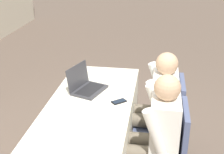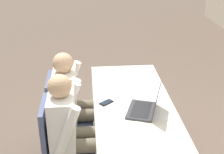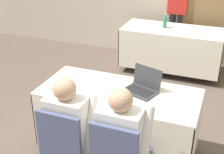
{
  "view_description": "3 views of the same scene",
  "coord_description": "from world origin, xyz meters",
  "px_view_note": "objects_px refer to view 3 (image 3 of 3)",
  "views": [
    {
      "loc": [
        -2.35,
        -0.56,
        2.05
      ],
      "look_at": [
        0.0,
        -0.19,
        1.01
      ],
      "focal_mm": 50.0,
      "sensor_mm": 36.0,
      "label": 1
    },
    {
      "loc": [
        2.54,
        -0.41,
        2.22
      ],
      "look_at": [
        0.0,
        -0.19,
        1.01
      ],
      "focal_mm": 50.0,
      "sensor_mm": 36.0,
      "label": 2
    },
    {
      "loc": [
        0.94,
        -2.62,
        2.29
      ],
      "look_at": [
        0.0,
        -0.19,
        1.01
      ],
      "focal_mm": 50.0,
      "sensor_mm": 36.0,
      "label": 3
    }
  ],
  "objects_px": {
    "cell_phone": "(113,103)",
    "person_white_shirt": "(123,137)",
    "person_red_shirt": "(178,10)",
    "water_bottle": "(165,21)",
    "laptop": "(142,87)",
    "chair_near_left": "(67,145)",
    "person_checkered_shirt": "(72,124)"
  },
  "relations": [
    {
      "from": "person_checkered_shirt",
      "to": "person_white_shirt",
      "type": "distance_m",
      "value": 0.49
    },
    {
      "from": "cell_phone",
      "to": "person_white_shirt",
      "type": "bearing_deg",
      "value": -95.69
    },
    {
      "from": "laptop",
      "to": "water_bottle",
      "type": "bearing_deg",
      "value": 115.69
    },
    {
      "from": "laptop",
      "to": "person_white_shirt",
      "type": "height_order",
      "value": "person_white_shirt"
    },
    {
      "from": "chair_near_left",
      "to": "person_white_shirt",
      "type": "xyz_separation_m",
      "value": [
        0.49,
        0.1,
        0.16
      ]
    },
    {
      "from": "person_white_shirt",
      "to": "person_red_shirt",
      "type": "height_order",
      "value": "person_red_shirt"
    },
    {
      "from": "cell_phone",
      "to": "chair_near_left",
      "type": "distance_m",
      "value": 0.57
    },
    {
      "from": "laptop",
      "to": "cell_phone",
      "type": "relative_size",
      "value": 2.79
    },
    {
      "from": "cell_phone",
      "to": "person_white_shirt",
      "type": "height_order",
      "value": "person_white_shirt"
    },
    {
      "from": "laptop",
      "to": "water_bottle",
      "type": "relative_size",
      "value": 1.66
    },
    {
      "from": "laptop",
      "to": "person_red_shirt",
      "type": "height_order",
      "value": "person_red_shirt"
    },
    {
      "from": "cell_phone",
      "to": "water_bottle",
      "type": "xyz_separation_m",
      "value": [
        -0.08,
        2.56,
        0.1
      ]
    },
    {
      "from": "laptop",
      "to": "water_bottle",
      "type": "height_order",
      "value": "same"
    },
    {
      "from": "cell_phone",
      "to": "person_checkered_shirt",
      "type": "height_order",
      "value": "person_checkered_shirt"
    },
    {
      "from": "water_bottle",
      "to": "chair_near_left",
      "type": "bearing_deg",
      "value": -93.8
    },
    {
      "from": "person_checkered_shirt",
      "to": "person_red_shirt",
      "type": "relative_size",
      "value": 0.73
    },
    {
      "from": "person_white_shirt",
      "to": "person_red_shirt",
      "type": "bearing_deg",
      "value": -86.55
    },
    {
      "from": "person_red_shirt",
      "to": "person_checkered_shirt",
      "type": "bearing_deg",
      "value": -93.48
    },
    {
      "from": "cell_phone",
      "to": "person_red_shirt",
      "type": "distance_m",
      "value": 3.22
    },
    {
      "from": "laptop",
      "to": "person_white_shirt",
      "type": "bearing_deg",
      "value": -68.59
    },
    {
      "from": "person_red_shirt",
      "to": "water_bottle",
      "type": "bearing_deg",
      "value": -96.07
    },
    {
      "from": "laptop",
      "to": "person_checkered_shirt",
      "type": "xyz_separation_m",
      "value": [
        -0.46,
        -0.65,
        -0.15
      ]
    },
    {
      "from": "laptop",
      "to": "person_white_shirt",
      "type": "xyz_separation_m",
      "value": [
        0.03,
        -0.65,
        -0.15
      ]
    },
    {
      "from": "person_checkered_shirt",
      "to": "person_red_shirt",
      "type": "bearing_deg",
      "value": -94.53
    },
    {
      "from": "laptop",
      "to": "person_checkered_shirt",
      "type": "relative_size",
      "value": 0.34
    },
    {
      "from": "laptop",
      "to": "chair_near_left",
      "type": "xyz_separation_m",
      "value": [
        -0.46,
        -0.76,
        -0.31
      ]
    },
    {
      "from": "person_checkered_shirt",
      "to": "person_red_shirt",
      "type": "xyz_separation_m",
      "value": [
        0.28,
        3.53,
        0.26
      ]
    },
    {
      "from": "water_bottle",
      "to": "person_white_shirt",
      "type": "height_order",
      "value": "person_white_shirt"
    },
    {
      "from": "water_bottle",
      "to": "person_checkered_shirt",
      "type": "relative_size",
      "value": 0.2
    },
    {
      "from": "person_red_shirt",
      "to": "chair_near_left",
      "type": "bearing_deg",
      "value": -93.35
    },
    {
      "from": "chair_near_left",
      "to": "water_bottle",
      "type": "bearing_deg",
      "value": -93.8
    },
    {
      "from": "chair_near_left",
      "to": "person_checkered_shirt",
      "type": "bearing_deg",
      "value": -90.0
    }
  ]
}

